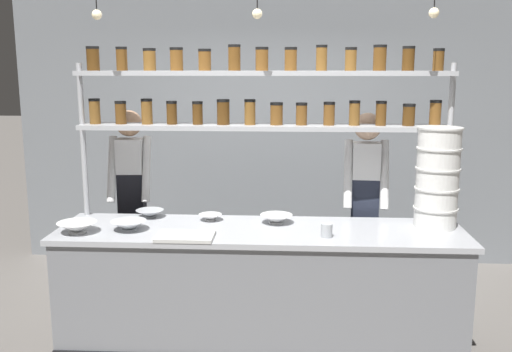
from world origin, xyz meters
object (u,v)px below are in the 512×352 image
(prep_bowl_near_left, at_px, (129,226))
(serving_cup_front, at_px, (327,230))
(prep_bowl_center_front, at_px, (276,219))
(prep_bowl_far_left, at_px, (150,214))
(prep_bowl_near_right, at_px, (210,217))
(chef_center, at_px, (365,201))
(spice_shelf_unit, at_px, (262,103))
(container_stack, at_px, (437,178))
(chef_left, at_px, (132,195))
(cutting_board, at_px, (185,236))
(prep_bowl_center_back, at_px, (77,228))

(prep_bowl_near_left, bearing_deg, serving_cup_front, -3.46)
(prep_bowl_center_front, height_order, prep_bowl_far_left, prep_bowl_center_front)
(prep_bowl_near_right, distance_m, serving_cup_front, 0.96)
(prep_bowl_near_left, bearing_deg, chef_center, 20.30)
(spice_shelf_unit, xyz_separation_m, container_stack, (1.31, -0.19, -0.53))
(chef_left, distance_m, cutting_board, 1.13)
(prep_bowl_near_left, height_order, prep_bowl_center_front, prep_bowl_near_left)
(prep_bowl_near_right, xyz_separation_m, serving_cup_front, (0.88, -0.39, 0.03))
(chef_center, relative_size, prep_bowl_far_left, 7.87)
(prep_bowl_near_left, xyz_separation_m, prep_bowl_far_left, (0.07, 0.37, -0.01))
(prep_bowl_center_front, xyz_separation_m, prep_bowl_near_right, (-0.51, 0.05, -0.01))
(prep_bowl_far_left, bearing_deg, serving_cup_front, -18.42)
(chef_left, distance_m, prep_bowl_far_left, 0.48)
(chef_center, distance_m, prep_bowl_far_left, 1.75)
(prep_bowl_near_left, xyz_separation_m, prep_bowl_near_right, (0.56, 0.30, -0.01))
(prep_bowl_near_left, distance_m, prep_bowl_center_back, 0.36)
(prep_bowl_center_front, xyz_separation_m, prep_bowl_far_left, (-1.01, 0.12, -0.00))
(chef_center, distance_m, serving_cup_front, 0.83)
(prep_bowl_center_back, bearing_deg, spice_shelf_unit, 21.06)
(spice_shelf_unit, height_order, prep_bowl_near_right, spice_shelf_unit)
(cutting_board, bearing_deg, chef_left, 124.23)
(prep_bowl_near_left, bearing_deg, prep_bowl_center_front, 13.18)
(chef_center, bearing_deg, chef_left, -178.64)
(prep_bowl_near_left, distance_m, prep_bowl_center_front, 1.10)
(serving_cup_front, bearing_deg, cutting_board, -175.51)
(prep_bowl_center_back, height_order, serving_cup_front, serving_cup_front)
(chef_center, relative_size, prep_bowl_near_right, 9.58)
(prep_bowl_far_left, bearing_deg, cutting_board, -54.48)
(prep_bowl_far_left, bearing_deg, prep_bowl_near_left, -100.35)
(prep_bowl_center_front, distance_m, prep_bowl_near_right, 0.52)
(serving_cup_front, bearing_deg, spice_shelf_unit, 133.64)
(chef_center, bearing_deg, cutting_board, -144.07)
(chef_center, height_order, prep_bowl_center_front, chef_center)
(spice_shelf_unit, bearing_deg, serving_cup_front, -46.36)
(spice_shelf_unit, bearing_deg, prep_bowl_center_front, -53.83)
(prep_bowl_near_left, height_order, prep_bowl_near_right, prep_bowl_near_left)
(spice_shelf_unit, relative_size, prep_bowl_center_front, 11.63)
(container_stack, height_order, prep_bowl_near_right, container_stack)
(cutting_board, height_order, prep_bowl_center_front, prep_bowl_center_front)
(cutting_board, relative_size, prep_bowl_near_left, 1.52)
(container_stack, bearing_deg, cutting_board, -167.66)
(chef_center, distance_m, cutting_board, 1.58)
(container_stack, height_order, prep_bowl_near_left, container_stack)
(prep_bowl_near_right, height_order, prep_bowl_far_left, prep_bowl_far_left)
(chef_center, relative_size, prep_bowl_near_left, 6.60)
(prep_bowl_center_back, distance_m, prep_bowl_near_right, 0.99)
(container_stack, distance_m, prep_bowl_far_left, 2.22)
(chef_center, height_order, prep_bowl_near_right, chef_center)
(chef_left, bearing_deg, prep_bowl_near_right, -35.97)
(cutting_board, relative_size, serving_cup_front, 4.06)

